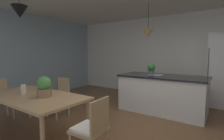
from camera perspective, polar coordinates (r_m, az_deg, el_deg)
name	(u,v)px	position (r m, az deg, el deg)	size (l,w,h in m)	color
ground_plane	(135,138)	(3.19, 7.83, -21.64)	(10.00, 8.40, 0.04)	brown
wall_back_kitchen	(182,56)	(5.94, 22.32, 4.26)	(10.00, 0.12, 2.70)	white
window_wall_left_glazing	(14,57)	(5.90, -29.99, 3.94)	(0.06, 8.40, 2.70)	#9EB7C6
dining_table	(34,99)	(3.26, -24.74, -8.74)	(1.89, 0.99, 0.72)	tan
chair_far_left	(59,96)	(4.12, -17.26, -8.23)	(0.40, 0.40, 0.87)	tan
chair_window_end	(0,98)	(4.46, -33.38, -7.84)	(0.43, 0.43, 0.87)	tan
chair_kitchen_end	(92,128)	(2.34, -6.80, -18.66)	(0.42, 0.42, 0.87)	tan
kitchen_island	(162,93)	(4.41, 16.46, -7.47)	(2.04, 0.97, 0.91)	silver
refrigerator	(221,70)	(5.43, 32.77, -0.13)	(0.64, 0.67, 1.97)	silver
pendant_over_table	(20,12)	(3.25, -28.60, 16.81)	(0.25, 0.25, 0.69)	black
pendant_over_island_main	(148,33)	(4.47, 12.04, 11.97)	(0.23, 0.23, 0.85)	black
potted_plant_on_island	(151,68)	(4.42, 13.07, 0.54)	(0.20, 0.20, 0.29)	#4C4C51
potted_plant_on_table	(44,87)	(3.02, -21.79, -5.29)	(0.23, 0.23, 0.34)	#8C664C
vase_on_dining_table	(23,89)	(3.40, -27.64, -5.73)	(0.08, 0.08, 0.17)	silver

